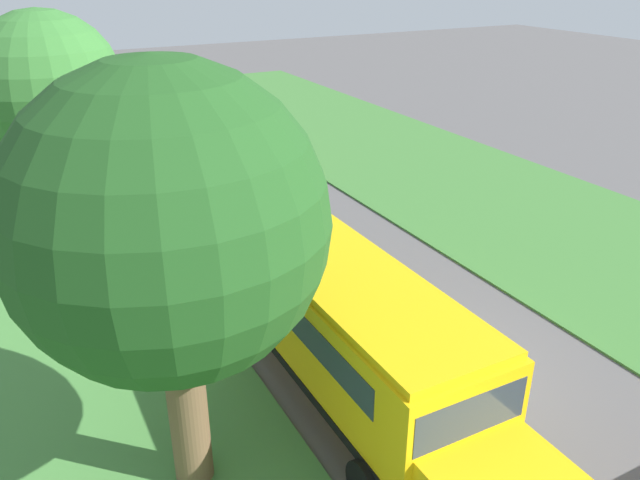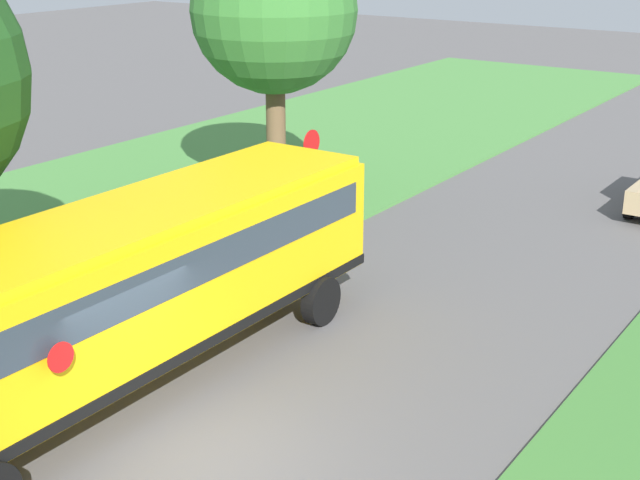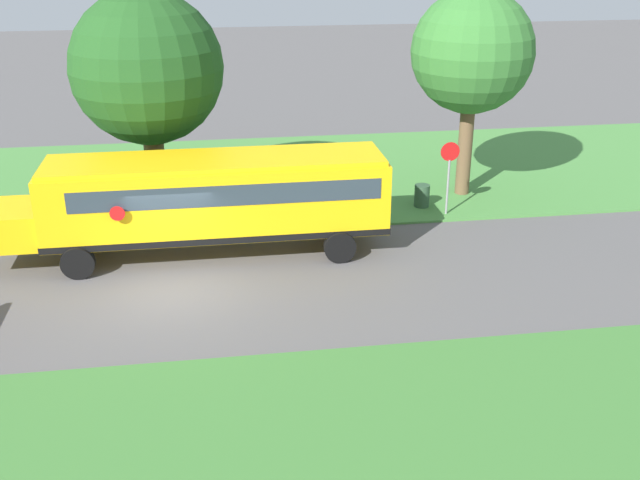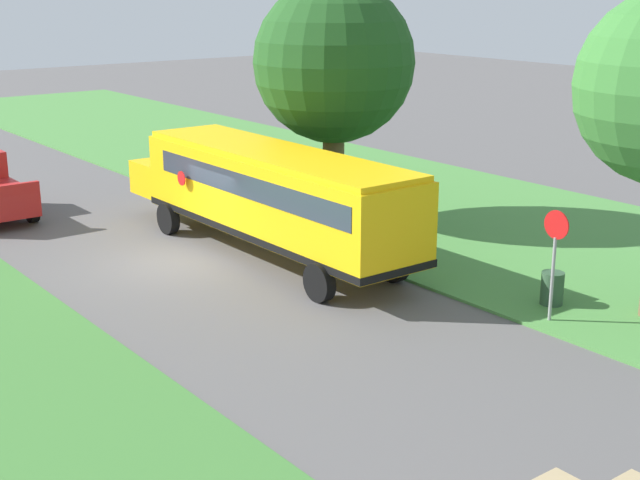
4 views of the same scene
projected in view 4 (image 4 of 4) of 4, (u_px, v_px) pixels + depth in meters
ground_plane at (178, 262)px, 25.55m from camera, size 120.00×120.00×0.00m
grass_verge at (428, 208)px, 31.40m from camera, size 12.00×80.00×0.08m
school_bus at (270, 191)px, 25.61m from camera, size 2.85×12.42×3.16m
oak_tree_beside_bus at (338, 61)px, 28.23m from camera, size 5.16×5.16×7.86m
stop_sign at (554, 253)px, 20.48m from camera, size 0.08×0.68×2.74m
trash_bin at (552, 290)px, 21.87m from camera, size 0.56×0.56×0.90m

